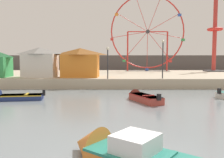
{
  "coord_description": "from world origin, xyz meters",
  "views": [
    {
      "loc": [
        -0.45,
        -6.29,
        3.05
      ],
      "look_at": [
        -0.36,
        13.14,
        1.51
      ],
      "focal_mm": 37.32,
      "sensor_mm": 36.0,
      "label": 1
    }
  ],
  "objects": [
    {
      "name": "quay_promenade",
      "position": [
        0.0,
        29.83,
        0.54
      ],
      "size": [
        110.0,
        22.9,
        1.09
      ],
      "primitive_type": "cube",
      "color": "#B7A88E",
      "rests_on": "ground_plane"
    },
    {
      "name": "distant_town_skyline",
      "position": [
        0.0,
        55.25,
        2.2
      ],
      "size": [
        140.0,
        3.0,
        4.4
      ],
      "primitive_type": "cube",
      "color": "#564C47",
      "rests_on": "ground_plane"
    },
    {
      "name": "motorboat_orange_hull",
      "position": [
        -0.09,
        0.36,
        0.31
      ],
      "size": [
        4.58,
        4.01,
        1.43
      ],
      "rotation": [
        0.0,
        0.0,
        2.48
      ],
      "color": "orange",
      "rests_on": "ground_plane"
    },
    {
      "name": "motorboat_faded_red",
      "position": [
        1.78,
        11.23,
        0.28
      ],
      "size": [
        2.58,
        4.25,
        1.11
      ],
      "rotation": [
        0.0,
        0.0,
        1.97
      ],
      "color": "#B24238",
      "rests_on": "ground_plane"
    },
    {
      "name": "motorboat_navy_blue",
      "position": [
        -8.25,
        11.51,
        0.23
      ],
      "size": [
        4.3,
        1.88,
        1.23
      ],
      "rotation": [
        0.0,
        0.0,
        3.3
      ],
      "color": "navy",
      "rests_on": "ground_plane"
    },
    {
      "name": "ferris_wheel_red_frame",
      "position": [
        6.13,
        37.14,
        8.16
      ],
      "size": [
        13.72,
        1.2,
        14.08
      ],
      "color": "red",
      "rests_on": "quay_promenade"
    },
    {
      "name": "drop_tower_red_tower",
      "position": [
        17.76,
        35.35,
        7.47
      ],
      "size": [
        2.8,
        2.8,
        14.39
      ],
      "color": "#BC332D",
      "rests_on": "quay_promenade"
    },
    {
      "name": "carnival_booth_white_ticket",
      "position": [
        -8.96,
        21.27,
        2.92
      ],
      "size": [
        4.34,
        2.91,
        3.52
      ],
      "rotation": [
        0.0,
        0.0,
        -0.06
      ],
      "color": "silver",
      "rests_on": "quay_promenade"
    },
    {
      "name": "carnival_booth_orange_canopy",
      "position": [
        -4.18,
        21.14,
        2.86
      ],
      "size": [
        4.77,
        3.11,
        3.42
      ],
      "rotation": [
        0.0,
        0.0,
        -0.05
      ],
      "color": "orange",
      "rests_on": "quay_promenade"
    },
    {
      "name": "promenade_lamp_near",
      "position": [
        5.09,
        19.16,
        3.83
      ],
      "size": [
        0.32,
        0.32,
        4.23
      ],
      "color": "#2D2D33",
      "rests_on": "quay_promenade"
    },
    {
      "name": "promenade_lamp_far",
      "position": [
        -0.91,
        18.84,
        3.37
      ],
      "size": [
        0.32,
        0.32,
        3.43
      ],
      "color": "#2D2D33",
      "rests_on": "quay_promenade"
    }
  ]
}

